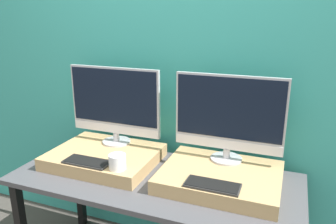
% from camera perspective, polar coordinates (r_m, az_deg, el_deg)
% --- Properties ---
extents(wall_back, '(8.00, 0.04, 2.60)m').
position_cam_1_polar(wall_back, '(2.12, 2.07, 8.24)').
color(wall_back, teal).
rests_on(wall_back, ground_plane).
extents(workbench, '(1.64, 0.71, 0.71)m').
position_cam_1_polar(workbench, '(1.96, -2.33, -13.11)').
color(workbench, '#47474C').
rests_on(workbench, ground_plane).
extents(wooden_riser_left, '(0.64, 0.51, 0.08)m').
position_cam_1_polar(wooden_riser_left, '(2.12, -10.96, -7.64)').
color(wooden_riser_left, tan).
rests_on(wooden_riser_left, workbench).
extents(monitor_left, '(0.62, 0.18, 0.50)m').
position_cam_1_polar(monitor_left, '(2.13, -9.29, 1.48)').
color(monitor_left, '#B2B2B7').
rests_on(monitor_left, wooden_riser_left).
extents(keyboard_left, '(0.27, 0.12, 0.01)m').
position_cam_1_polar(keyboard_left, '(1.96, -13.89, -8.41)').
color(keyboard_left, '#2D2D2D').
rests_on(keyboard_left, wooden_riser_left).
extents(mug, '(0.10, 0.10, 0.08)m').
position_cam_1_polar(mug, '(1.84, -8.80, -8.56)').
color(mug, white).
rests_on(mug, wooden_riser_left).
extents(wooden_riser_right, '(0.64, 0.51, 0.08)m').
position_cam_1_polar(wooden_riser_right, '(1.86, 9.08, -11.12)').
color(wooden_riser_right, tan).
rests_on(wooden_riser_right, workbench).
extents(monitor_right, '(0.62, 0.18, 0.50)m').
position_cam_1_polar(monitor_right, '(1.88, 10.51, -0.68)').
color(monitor_right, '#B2B2B7').
rests_on(monitor_right, wooden_riser_right).
extents(keyboard_right, '(0.27, 0.12, 0.01)m').
position_cam_1_polar(keyboard_right, '(1.68, 7.76, -12.51)').
color(keyboard_right, '#2D2D2D').
rests_on(keyboard_right, wooden_riser_right).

